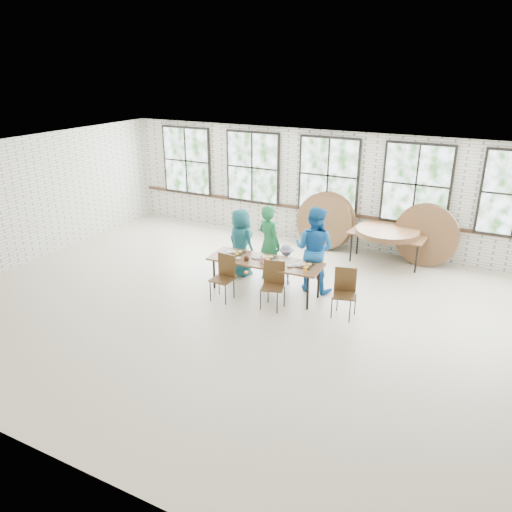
{
  "coord_description": "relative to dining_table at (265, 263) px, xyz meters",
  "views": [
    {
      "loc": [
        4.19,
        -7.66,
        4.6
      ],
      "look_at": [
        0.0,
        0.4,
        1.05
      ],
      "focal_mm": 35.0,
      "sensor_mm": 36.0,
      "label": 1
    }
  ],
  "objects": [
    {
      "name": "room",
      "position": [
        0.07,
        3.47,
        1.14
      ],
      "size": [
        12.0,
        12.0,
        12.0
      ],
      "color": "beige",
      "rests_on": "ground"
    },
    {
      "name": "dining_table",
      "position": [
        0.0,
        0.0,
        0.0
      ],
      "size": [
        2.44,
        0.92,
        0.74
      ],
      "rotation": [
        0.0,
        0.0,
        0.05
      ],
      "color": "brown",
      "rests_on": "ground"
    },
    {
      "name": "chair_near_left",
      "position": [
        -0.63,
        -0.6,
        -0.13
      ],
      "size": [
        0.44,
        0.43,
        0.95
      ],
      "rotation": [
        0.0,
        0.0,
        -0.06
      ],
      "color": "#4D3319",
      "rests_on": "ground"
    },
    {
      "name": "chair_near_right",
      "position": [
        0.42,
        -0.47,
        -0.13
      ],
      "size": [
        0.52,
        0.51,
        0.95
      ],
      "rotation": [
        0.0,
        0.0,
        0.29
      ],
      "color": "#4D3319",
      "rests_on": "ground"
    },
    {
      "name": "chair_spare",
      "position": [
        1.78,
        -0.16,
        -0.13
      ],
      "size": [
        0.51,
        0.5,
        0.95
      ],
      "rotation": [
        0.0,
        0.0,
        0.27
      ],
      "color": "#4D3319",
      "rests_on": "ground"
    },
    {
      "name": "adult_teal",
      "position": [
        -0.94,
        0.65,
        0.09
      ],
      "size": [
        0.88,
        0.72,
        1.56
      ],
      "primitive_type": "imported",
      "rotation": [
        0.0,
        0.0,
        2.8
      ],
      "color": "navy",
      "rests_on": "ground"
    },
    {
      "name": "adult_green",
      "position": [
        -0.24,
        0.65,
        0.18
      ],
      "size": [
        0.75,
        0.64,
        1.74
      ],
      "primitive_type": "imported",
      "rotation": [
        0.0,
        0.0,
        2.73
      ],
      "color": "#1F7641",
      "rests_on": "ground"
    },
    {
      "name": "toddler",
      "position": [
        0.19,
        0.65,
        -0.23
      ],
      "size": [
        0.64,
        0.44,
        0.91
      ],
      "primitive_type": "imported",
      "rotation": [
        0.0,
        0.0,
        3.33
      ],
      "color": "#1F1748",
      "rests_on": "ground"
    },
    {
      "name": "adult_blue",
      "position": [
        0.82,
        0.65,
        0.23
      ],
      "size": [
        0.94,
        0.76,
        1.84
      ],
      "primitive_type": "imported",
      "rotation": [
        0.0,
        0.0,
        3.08
      ],
      "color": "#1961AF",
      "rests_on": "ground"
    },
    {
      "name": "storage_table",
      "position": [
        1.84,
        2.86,
        -0.0
      ],
      "size": [
        1.84,
        0.86,
        0.74
      ],
      "rotation": [
        0.0,
        0.0,
        -0.06
      ],
      "color": "brown",
      "rests_on": "ground"
    },
    {
      "name": "tabletop_clutter",
      "position": [
        0.09,
        -0.04,
        0.08
      ],
      "size": [
        2.04,
        0.58,
        0.11
      ],
      "color": "black",
      "rests_on": "dining_table"
    },
    {
      "name": "round_tops_stacked",
      "position": [
        1.84,
        2.86,
        0.12
      ],
      "size": [
        1.5,
        1.5,
        0.13
      ],
      "color": "brown",
      "rests_on": "storage_table"
    },
    {
      "name": "round_tops_leaning",
      "position": [
        1.41,
        3.22,
        0.05
      ],
      "size": [
        4.07,
        0.43,
        1.5
      ],
      "color": "brown",
      "rests_on": "ground"
    }
  ]
}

